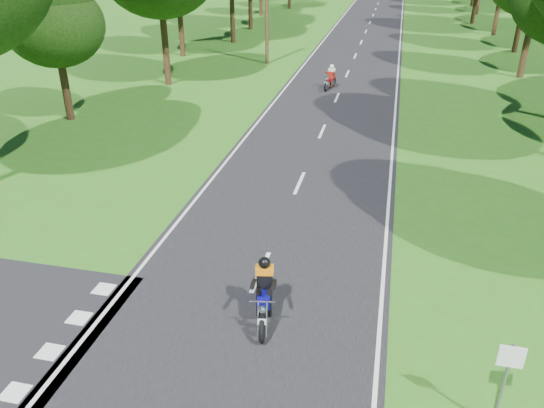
# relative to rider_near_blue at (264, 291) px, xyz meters

# --- Properties ---
(ground) EXTENTS (160.00, 160.00, 0.00)m
(ground) POSITION_rel_rider_near_blue_xyz_m (-0.56, -0.11, -0.81)
(ground) COLOR #326015
(ground) RESTS_ON ground
(main_road) EXTENTS (7.00, 140.00, 0.02)m
(main_road) POSITION_rel_rider_near_blue_xyz_m (-0.56, 49.89, -0.80)
(main_road) COLOR black
(main_road) RESTS_ON ground
(road_markings) EXTENTS (7.40, 140.00, 0.01)m
(road_markings) POSITION_rel_rider_near_blue_xyz_m (-0.70, 48.02, -0.79)
(road_markings) COLOR silver
(road_markings) RESTS_ON main_road
(telegraph_pole) EXTENTS (1.20, 0.26, 8.00)m
(telegraph_pole) POSITION_rel_rider_near_blue_xyz_m (-6.56, 27.89, 3.26)
(telegraph_pole) COLOR #382616
(telegraph_pole) RESTS_ON ground
(road_sign) EXTENTS (0.45, 0.07, 2.00)m
(road_sign) POSITION_rel_rider_near_blue_xyz_m (4.94, -2.13, 0.53)
(road_sign) COLOR slate
(road_sign) RESTS_ON ground
(rider_near_blue) EXTENTS (0.96, 1.99, 1.59)m
(rider_near_blue) POSITION_rel_rider_near_blue_xyz_m (0.00, 0.00, 0.00)
(rider_near_blue) COLOR #0C0B80
(rider_near_blue) RESTS_ON main_road
(rider_far_red) EXTENTS (0.90, 1.79, 1.43)m
(rider_far_red) POSITION_rel_rider_near_blue_xyz_m (-1.21, 21.72, -0.08)
(rider_far_red) COLOR #AD0D16
(rider_far_red) RESTS_ON main_road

